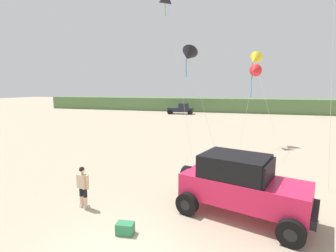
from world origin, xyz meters
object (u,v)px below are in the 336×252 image
jeep (242,184)px  kite_yellow_diamond (167,1)px  distant_pickup (181,109)px  kite_purple_stunt (188,55)px  cooler_box (125,228)px  kite_black_sled (255,60)px  person_watching (83,185)px  kite_pink_ribbon (254,71)px

jeep → kite_yellow_diamond: (-5.97, 10.22, 10.01)m
distant_pickup → kite_purple_stunt: 29.80m
cooler_box → kite_yellow_diamond: bearing=93.2°
cooler_box → jeep: bearing=25.8°
distant_pickup → kite_black_sled: size_ratio=0.62×
person_watching → kite_black_sled: 16.90m
kite_yellow_diamond → kite_pink_ribbon: bearing=17.5°
person_watching → distant_pickup: distant_pickup is taller
person_watching → cooler_box: (2.39, -1.20, -0.75)m
cooler_box → kite_black_sled: 17.48m
person_watching → cooler_box: size_ratio=2.98×
distant_pickup → kite_purple_stunt: bearing=-75.2°
kite_purple_stunt → kite_pink_ribbon: bearing=46.5°
kite_purple_stunt → cooler_box: bearing=-88.8°
distant_pickup → kite_yellow_diamond: bearing=-78.5°
cooler_box → kite_yellow_diamond: (-2.44, 12.56, 11.02)m
kite_pink_ribbon → kite_purple_stunt: bearing=-133.5°
cooler_box → kite_pink_ribbon: bearing=66.5°
distant_pickup → kite_pink_ribbon: (11.77, -23.71, 5.07)m
distant_pickup → person_watching: bearing=-81.9°
kite_black_sled → kite_pink_ribbon: bearing=-92.5°
kite_pink_ribbon → person_watching: bearing=-115.8°
jeep → kite_purple_stunt: kite_purple_stunt is taller
distant_pickup → kite_pink_ribbon: kite_pink_ribbon is taller
kite_purple_stunt → kite_pink_ribbon: (4.30, 4.53, -0.83)m
cooler_box → kite_black_sled: kite_black_sled is taller
person_watching → kite_purple_stunt: (2.18, 8.89, 5.90)m
jeep → kite_black_sled: size_ratio=0.65×
kite_pink_ribbon → jeep: bearing=-92.7°
kite_pink_ribbon → kite_black_sled: bearing=87.5°
kite_black_sled → person_watching: bearing=-114.4°
distant_pickup → cooler_box: bearing=-78.7°
jeep → kite_pink_ribbon: bearing=87.3°
cooler_box → kite_black_sled: size_ratio=0.07×
kite_purple_stunt → distant_pickup: bearing=104.8°
jeep → cooler_box: jeep is taller
cooler_box → kite_purple_stunt: 12.08m
person_watching → kite_pink_ribbon: kite_pink_ribbon is taller
kite_purple_stunt → kite_yellow_diamond: bearing=132.1°
kite_yellow_diamond → kite_black_sled: bearing=24.6°
kite_black_sled → jeep: bearing=-92.6°
cooler_box → distant_pickup: (-7.68, 38.33, 0.75)m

